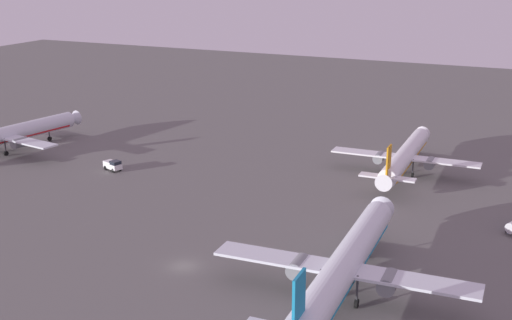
% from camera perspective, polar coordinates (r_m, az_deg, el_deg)
% --- Properties ---
extents(ground_plane, '(416.00, 416.00, 0.00)m').
position_cam_1_polar(ground_plane, '(100.54, -6.02, -8.77)').
color(ground_plane, '#605E5B').
extents(airplane_terminal_side, '(35.00, 44.99, 11.55)m').
position_cam_1_polar(airplane_terminal_side, '(90.45, 7.32, -8.79)').
color(airplane_terminal_side, silver).
rests_on(airplane_terminal_side, ground).
extents(airplane_mid_apron, '(32.06, 41.01, 10.55)m').
position_cam_1_polar(airplane_mid_apron, '(164.77, -20.11, 1.95)').
color(airplane_mid_apron, silver).
rests_on(airplane_mid_apron, ground).
extents(airplane_far_stand, '(30.13, 38.75, 9.95)m').
position_cam_1_polar(airplane_far_stand, '(142.65, 12.30, 0.31)').
color(airplane_far_stand, white).
rests_on(airplane_far_stand, ground).
extents(maintenance_van, '(4.55, 3.18, 2.25)m').
position_cam_1_polar(maintenance_van, '(145.41, -11.83, -0.41)').
color(maintenance_van, white).
rests_on(maintenance_van, ground).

